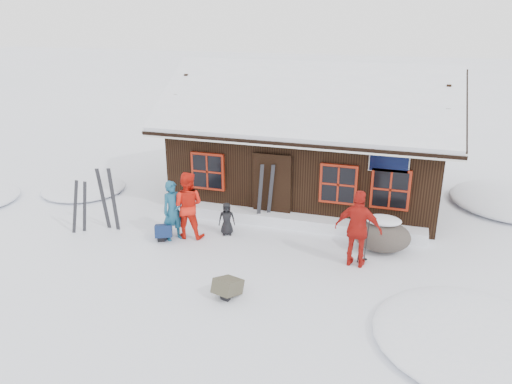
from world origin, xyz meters
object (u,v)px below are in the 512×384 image
Objects in this scene: skier_orange_right at (358,229)px; ski_poles at (364,239)px; skier_teal at (173,211)px; boulder at (382,235)px; ski_pair_left at (80,207)px; skier_orange_left at (187,205)px; skier_crouched at (227,219)px; backpack_blue at (164,233)px; backpack_olive at (228,289)px.

skier_orange_right is 1.44× the size of ski_poles.
boulder is at bearing -42.89° from skier_teal.
skier_orange_right is 1.23× the size of ski_pair_left.
skier_teal is 4.91m from skier_orange_right.
skier_crouched is (0.96, 0.44, -0.46)m from skier_orange_left.
skier_teal is 0.89× the size of skier_orange_left.
skier_teal is 1.05× the size of ski_pair_left.
skier_orange_right is 5.24m from backpack_blue.
backpack_olive is (2.09, -2.54, -0.77)m from skier_orange_left.
backpack_olive is (-2.51, -2.24, -0.81)m from skier_orange_right.
boulder is at bearing -111.56° from skier_orange_right.
skier_orange_left is at bearing 145.35° from backpack_olive.
skier_orange_right is 3.46m from backpack_olive.
skier_orange_right is at bearing 169.17° from skier_orange_left.
skier_orange_right reaches higher than skier_teal.
ski_poles is 3.65m from backpack_olive.
ski_poles is (3.77, -0.51, 0.17)m from skier_crouched.
ski_pair_left is (-2.98, -0.61, -0.19)m from skier_orange_left.
skier_teal is at bearing -3.77° from backpack_blue.
skier_teal reaches higher than backpack_olive.
ski_pair_left is at bearing 175.06° from backpack_olive.
skier_orange_right is 2.08× the size of skier_crouched.
skier_orange_left is 4.74m from ski_poles.
ski_poles is (5.04, 0.18, -0.20)m from skier_teal.
boulder is 0.93× the size of ski_pair_left.
skier_orange_left is (0.31, 0.25, 0.10)m from skier_teal.
ski_pair_left is (-2.67, -0.37, -0.09)m from skier_teal.
ski_poles reaches higher than boulder.
ski_poles is at bearing 172.00° from skier_orange_left.
skier_orange_right is at bearing -24.85° from backpack_blue.
skier_teal is 0.86× the size of skier_orange_right.
ski_poles is at bearing -114.73° from skier_orange_right.
skier_orange_right reaches higher than skier_orange_left.
ski_pair_left is at bearing -175.97° from ski_poles.
skier_orange_right is at bearing -53.57° from skier_teal.
ski_pair_left is at bearing 173.76° from skier_crouched.
skier_orange_left is 1.39× the size of ski_poles.
backpack_blue is at bearing 148.73° from skier_teal.
skier_orange_right is 0.43m from ski_poles.
skier_orange_left is at bearing -176.47° from skier_crouched.
boulder is at bearing -14.81° from backpack_blue.
ski_poles is (-0.39, -0.79, 0.20)m from boulder.
skier_teal reaches higher than ski_pair_left.
skier_crouched is 1.55× the size of backpack_olive.
skier_orange_left is 5.20m from boulder.
skier_orange_right reaches higher than skier_crouched.
skier_orange_left is 0.96× the size of skier_orange_right.
backpack_blue is 3.45m from backpack_olive.
boulder is (0.53, 1.02, -0.54)m from skier_orange_right.
skier_orange_right reaches higher than backpack_blue.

